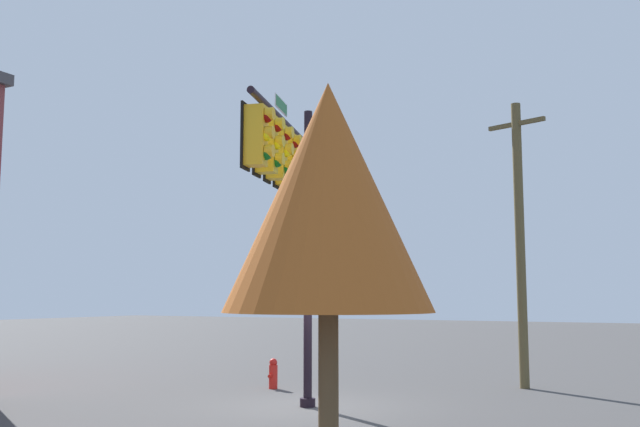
% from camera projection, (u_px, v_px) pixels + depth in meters
% --- Properties ---
extents(ground_plane, '(120.00, 120.00, 0.00)m').
position_uv_depth(ground_plane, '(308.00, 407.00, 16.43)').
color(ground_plane, '#403E3E').
extents(signal_pole_assembly, '(5.31, 2.31, 7.02)m').
position_uv_depth(signal_pole_assembly, '(292.00, 189.00, 15.42)').
color(signal_pole_assembly, black).
rests_on(signal_pole_assembly, ground_plane).
extents(utility_pole, '(0.68, 1.75, 8.13)m').
position_uv_depth(utility_pole, '(520.00, 238.00, 20.23)').
color(utility_pole, brown).
rests_on(utility_pole, ground_plane).
extents(fire_hydrant, '(0.33, 0.24, 0.83)m').
position_uv_depth(fire_hydrant, '(273.00, 374.00, 19.71)').
color(fire_hydrant, red).
rests_on(fire_hydrant, ground_plane).
extents(tree_near, '(3.03, 3.03, 5.68)m').
position_uv_depth(tree_near, '(328.00, 196.00, 10.28)').
color(tree_near, brown).
rests_on(tree_near, ground_plane).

